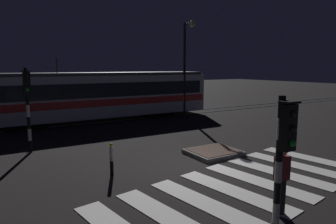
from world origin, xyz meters
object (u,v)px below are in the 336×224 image
Objects in this scene: pedestrian_waiting_at_kerb at (281,180)px; bollard_island_edge at (112,159)px; street_lamp_trackside_right at (187,57)px; traffic_light_corner_far_left at (27,97)px; tram at (96,95)px; traffic_light_kerb_mid_left at (284,149)px.

bollard_island_edge is at bearing 118.78° from pedestrian_waiting_at_kerb.
street_lamp_trackside_right is 15.50m from pedestrian_waiting_at_kerb.
pedestrian_waiting_at_kerb is at bearing -63.34° from traffic_light_corner_far_left.
tram is (-6.26, 1.47, -2.58)m from street_lamp_trackside_right.
traffic_light_kerb_mid_left is 10.53m from traffic_light_corner_far_left.
pedestrian_waiting_at_kerb reaches higher than bollard_island_edge.
tram is at bearing 74.60° from bollard_island_edge.
traffic_light_corner_far_left is 0.22× the size of tram.
bollard_island_edge is (-2.86, -10.38, -1.19)m from tram.
bollard_island_edge is at bearing 104.75° from traffic_light_kerb_mid_left.
street_lamp_trackside_right is 3.96× the size of pedestrian_waiting_at_kerb.
street_lamp_trackside_right is at bearing -13.20° from tram.
street_lamp_trackside_right is at bearing 22.34° from traffic_light_corner_far_left.
traffic_light_corner_far_left is at bearing 114.27° from bollard_island_edge.
pedestrian_waiting_at_kerb is (1.12, 0.87, -1.14)m from traffic_light_kerb_mid_left.
street_lamp_trackside_right is 0.42× the size of tram.
traffic_light_corner_far_left is at bearing -128.70° from tram.
pedestrian_waiting_at_kerb is 1.54× the size of bollard_island_edge.
tram reaches higher than bollard_island_edge.
tram is 14.63× the size of bollard_island_edge.
bollard_island_edge is (-1.47, 5.58, -1.46)m from traffic_light_kerb_mid_left.
street_lamp_trackside_right is at bearing 64.40° from pedestrian_waiting_at_kerb.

